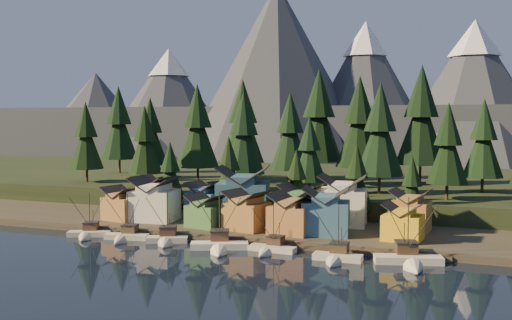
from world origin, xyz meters
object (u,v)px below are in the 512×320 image
(house_back_1, at_px, (205,199))
(boat_3, at_px, (219,239))
(boat_1, at_px, (125,231))
(house_front_0, at_px, (123,202))
(boat_0, at_px, (88,228))
(house_front_1, at_px, (154,198))
(boat_4, at_px, (270,243))
(boat_5, at_px, (337,250))
(boat_2, at_px, (167,232))
(house_back_0, at_px, (154,195))
(boat_6, at_px, (410,252))

(house_back_1, bearing_deg, boat_3, -51.68)
(boat_1, bearing_deg, boat_3, -14.51)
(boat_1, xyz_separation_m, house_front_0, (-8.82, 12.80, 3.56))
(boat_0, xyz_separation_m, house_front_1, (7.45, 14.42, 4.79))
(boat_4, bearing_deg, house_back_1, 141.34)
(boat_0, distance_m, boat_5, 52.83)
(boat_1, distance_m, house_front_0, 15.94)
(boat_2, distance_m, house_front_1, 18.18)
(house_front_1, height_order, house_back_1, house_front_1)
(boat_3, bearing_deg, boat_5, -23.92)
(boat_0, height_order, boat_1, boat_1)
(house_back_1, bearing_deg, boat_0, -120.27)
(boat_1, bearing_deg, boat_5, -13.52)
(boat_1, height_order, house_back_1, house_back_1)
(house_back_0, relative_size, house_back_1, 1.14)
(boat_2, relative_size, house_back_1, 1.32)
(boat_2, height_order, boat_4, boat_2)
(boat_4, relative_size, house_front_0, 1.12)
(house_front_0, bearing_deg, boat_1, -43.90)
(house_front_0, height_order, house_back_1, house_back_1)
(boat_1, xyz_separation_m, house_front_1, (-1.45, 14.35, 4.78))
(boat_2, height_order, house_back_0, house_back_0)
(boat_6, height_order, house_front_1, house_front_1)
(boat_0, height_order, house_front_0, boat_0)
(house_front_0, bearing_deg, house_back_1, 38.84)
(house_front_0, height_order, house_back_0, house_back_0)
(boat_0, xyz_separation_m, boat_2, (18.22, 0.46, 0.37))
(boat_4, distance_m, house_back_0, 42.20)
(house_front_1, distance_m, house_back_0, 7.66)
(boat_2, distance_m, house_back_1, 21.41)
(house_front_0, xyz_separation_m, house_back_0, (3.48, 8.14, 0.90))
(boat_4, distance_m, boat_6, 24.94)
(boat_2, relative_size, boat_5, 1.04)
(house_back_1, bearing_deg, house_back_0, -170.07)
(house_back_0, bearing_deg, boat_4, -21.21)
(boat_4, bearing_deg, boat_0, -175.68)
(boat_1, bearing_deg, boat_2, -8.12)
(boat_4, bearing_deg, boat_1, -175.78)
(boat_6, distance_m, house_back_1, 52.93)
(boat_2, distance_m, boat_5, 34.67)
(boat_3, height_order, boat_5, boat_3)
(boat_2, height_order, house_front_1, house_front_1)
(boat_4, xyz_separation_m, house_front_0, (-39.85, 12.76, 3.66))
(boat_0, distance_m, boat_4, 39.94)
(boat_2, xyz_separation_m, boat_3, (12.17, -1.90, -0.06))
(boat_0, relative_size, house_front_1, 0.97)
(boat_0, height_order, house_front_1, house_front_1)
(boat_1, xyz_separation_m, boat_5, (43.88, -2.32, 0.16))
(boat_2, relative_size, house_back_0, 1.15)
(boat_0, height_order, boat_6, boat_6)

